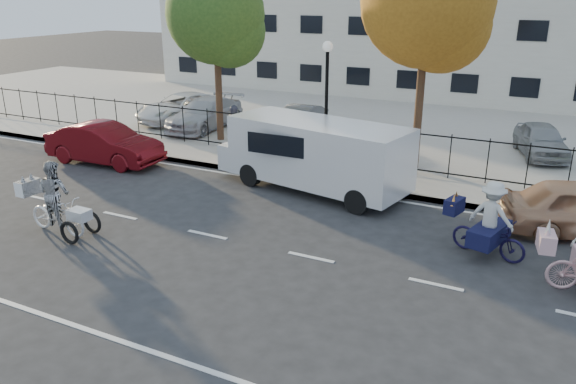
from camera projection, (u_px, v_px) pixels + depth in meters
The scene contains 20 objects.
ground at pixel (207, 235), 14.81m from camera, with size 120.00×120.00×0.00m, color #333334.
road_markings at pixel (207, 235), 14.81m from camera, with size 60.00×9.52×0.01m, color silver, non-canonical shape.
curb at pixel (291, 178), 19.04m from camera, with size 60.00×0.10×0.15m, color #A8A399.
sidewalk at pixel (304, 170), 19.92m from camera, with size 60.00×2.20×0.15m, color #A8A399.
parking_lot at pixel (380, 121), 27.43m from camera, with size 60.00×15.60×0.15m, color #A8A399.
iron_fence at pixel (317, 140), 20.57m from camera, with size 58.00×0.06×1.50m, color black, non-canonical shape.
building at pixel (432, 43), 34.87m from camera, with size 34.00×10.00×6.00m, color silver.
lamppost at pixel (327, 82), 19.28m from camera, with size 0.36×0.36×4.33m.
street_sign at pixel (267, 124), 20.83m from camera, with size 0.85×0.06×1.80m.
zebra_trike at pixel (56, 205), 14.70m from camera, with size 2.32×0.88×1.99m.
bull_bike at pixel (489, 226), 13.43m from camera, with size 2.10×1.47×1.89m.
white_van at pixel (315, 153), 17.72m from camera, with size 6.66×3.22×2.25m.
red_sedan at pixel (104, 144), 20.72m from camera, with size 1.56×4.49×1.48m, color #5A0A0F.
pedestrian at pixel (235, 129), 21.55m from camera, with size 0.67×0.44×1.84m, color black.
lot_car_a at pixel (205, 114), 25.39m from camera, with size 1.86×4.57×1.33m, color #AFB1B7.
lot_car_b at pixel (182, 107), 26.85m from camera, with size 2.17×4.70×1.31m, color silver.
lot_car_c at pixel (299, 121), 24.33m from camera, with size 1.28×3.67×1.21m, color #4C5054.
lot_car_d at pixel (541, 140), 21.11m from camera, with size 1.47×3.65×1.24m, color #929598.
tree_west at pixel (220, 19), 22.04m from camera, with size 3.90×3.90×7.15m.
tree_mid at pixel (432, 8), 18.14m from camera, with size 4.32×4.32×7.91m.
Camera 1 is at (7.92, -11.19, 6.08)m, focal length 35.00 mm.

